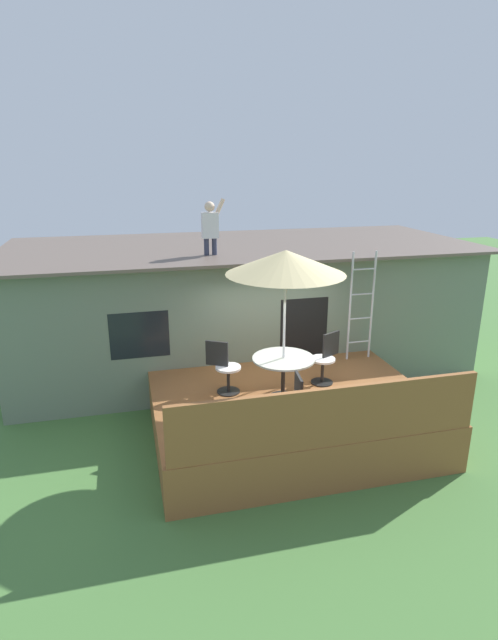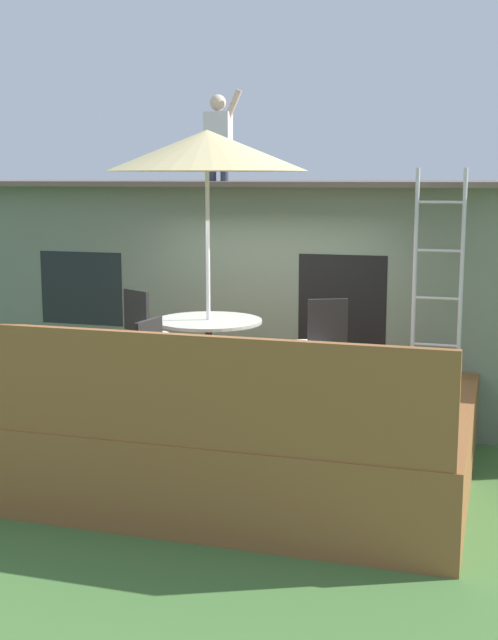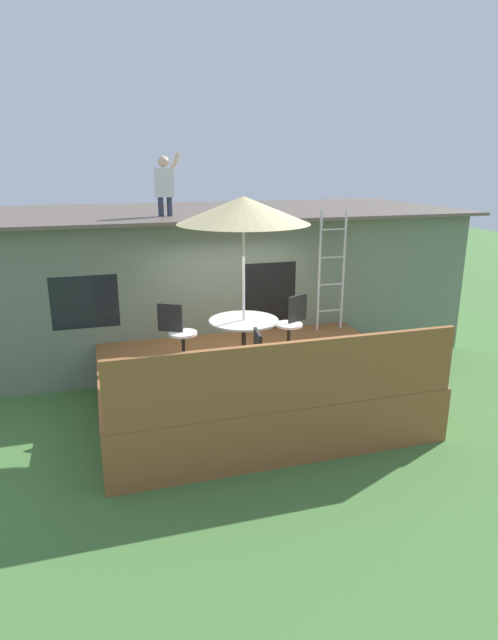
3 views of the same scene
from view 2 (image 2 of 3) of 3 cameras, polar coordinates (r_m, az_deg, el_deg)
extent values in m
plane|color=#477538|center=(8.64, -1.31, -10.07)|extent=(40.00, 40.00, 0.00)
cube|color=slate|center=(11.71, 4.17, 2.16)|extent=(10.00, 4.00, 2.79)
cube|color=#66564C|center=(11.61, 4.26, 9.16)|extent=(10.50, 4.50, 0.06)
cube|color=black|center=(10.67, -11.17, 2.11)|extent=(1.10, 0.03, 0.90)
cube|color=black|center=(9.68, 6.22, -1.52)|extent=(1.00, 0.03, 2.00)
cube|color=brown|center=(8.51, -1.32, -7.53)|extent=(4.67, 3.46, 0.80)
cube|color=brown|center=(6.77, -5.80, -4.63)|extent=(4.57, 0.08, 0.90)
cylinder|color=black|center=(8.35, -2.70, -4.92)|extent=(0.48, 0.48, 0.03)
cylinder|color=black|center=(8.27, -2.72, -2.54)|extent=(0.07, 0.07, 0.71)
cylinder|color=#999E93|center=(8.20, -2.74, -0.08)|extent=(1.04, 1.04, 0.03)
cylinder|color=silver|center=(8.14, -2.77, 3.19)|extent=(0.04, 0.04, 2.40)
cone|color=beige|center=(8.09, -2.84, 11.31)|extent=(1.90, 1.90, 0.38)
cylinder|color=silver|center=(9.10, 11.07, 3.07)|extent=(0.04, 0.04, 2.20)
cylinder|color=silver|center=(9.07, 14.09, 2.93)|extent=(0.04, 0.04, 2.20)
cylinder|color=silver|center=(9.19, 12.41, -1.65)|extent=(0.48, 0.03, 0.03)
cylinder|color=silver|center=(9.11, 12.52, 1.44)|extent=(0.48, 0.03, 0.03)
cylinder|color=silver|center=(9.06, 12.63, 4.57)|extent=(0.48, 0.03, 0.03)
cylinder|color=silver|center=(9.03, 12.75, 7.73)|extent=(0.48, 0.03, 0.03)
cylinder|color=#33384C|center=(10.74, -2.49, 10.21)|extent=(0.10, 0.10, 0.34)
cylinder|color=#33384C|center=(10.69, -1.66, 10.22)|extent=(0.10, 0.10, 0.34)
cube|color=silver|center=(10.73, -2.09, 12.46)|extent=(0.32, 0.20, 0.50)
sphere|color=beige|center=(10.75, -2.10, 14.38)|extent=(0.20, 0.20, 0.20)
cylinder|color=beige|center=(10.69, -1.16, 14.09)|extent=(0.26, 0.08, 0.44)
cylinder|color=black|center=(9.09, -6.72, -3.82)|extent=(0.40, 0.40, 0.02)
cylinder|color=black|center=(9.04, -6.75, -2.46)|extent=(0.06, 0.06, 0.44)
cylinder|color=silver|center=(8.99, -6.78, -1.02)|extent=(0.44, 0.44, 0.04)
cube|color=black|center=(9.11, -7.57, 0.63)|extent=(0.37, 0.23, 0.44)
cylinder|color=black|center=(8.52, 3.93, -4.68)|extent=(0.40, 0.40, 0.02)
cylinder|color=black|center=(8.47, 3.95, -3.24)|extent=(0.06, 0.06, 0.44)
cylinder|color=silver|center=(8.42, 3.97, -1.71)|extent=(0.44, 0.44, 0.04)
cube|color=black|center=(8.42, 5.31, -0.06)|extent=(0.38, 0.21, 0.44)
cylinder|color=black|center=(7.56, -5.86, -6.56)|extent=(0.40, 0.40, 0.02)
cylinder|color=black|center=(7.50, -5.89, -4.94)|extent=(0.06, 0.06, 0.44)
cylinder|color=silver|center=(7.45, -5.92, -3.23)|extent=(0.44, 0.44, 0.04)
cube|color=black|center=(7.23, -6.73, -1.70)|extent=(0.09, 0.40, 0.44)
camera|label=1|loc=(5.45, -73.44, 21.79)|focal=28.13mm
camera|label=3|loc=(4.87, -70.24, 13.78)|focal=29.56mm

